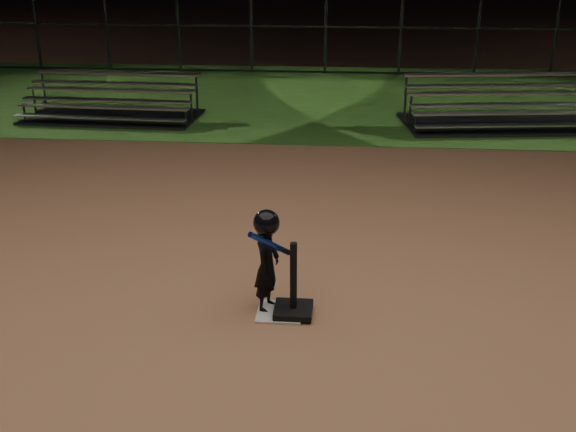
% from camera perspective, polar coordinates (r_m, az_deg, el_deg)
% --- Properties ---
extents(ground, '(80.00, 80.00, 0.00)m').
position_cam_1_polar(ground, '(7.05, -0.69, -7.97)').
color(ground, '#A66E4B').
rests_on(ground, ground).
extents(grass_strip, '(60.00, 8.00, 0.01)m').
position_cam_1_polar(grass_strip, '(16.46, 2.67, 9.71)').
color(grass_strip, '#2B581C').
rests_on(grass_strip, ground).
extents(home_plate, '(0.45, 0.45, 0.02)m').
position_cam_1_polar(home_plate, '(7.04, -0.69, -7.88)').
color(home_plate, beige).
rests_on(home_plate, ground).
extents(batting_tee, '(0.38, 0.38, 0.76)m').
position_cam_1_polar(batting_tee, '(6.94, 0.45, -6.93)').
color(batting_tee, black).
rests_on(batting_tee, home_plate).
extents(child_batter, '(0.45, 0.56, 1.08)m').
position_cam_1_polar(child_batter, '(6.86, -1.74, -3.45)').
color(child_batter, black).
rests_on(child_batter, ground).
extents(bleacher_left, '(3.56, 1.85, 0.86)m').
position_cam_1_polar(bleacher_left, '(14.90, -14.26, 8.41)').
color(bleacher_left, '#A9A8AD').
rests_on(bleacher_left, ground).
extents(bleacher_right, '(4.02, 2.34, 0.93)m').
position_cam_1_polar(bleacher_right, '(14.52, 17.15, 7.83)').
color(bleacher_right, silver).
rests_on(bleacher_right, ground).
extents(backstop_fence, '(20.08, 0.08, 2.50)m').
position_cam_1_polar(backstop_fence, '(19.22, 3.11, 15.25)').
color(backstop_fence, '#38383D').
rests_on(backstop_fence, ground).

